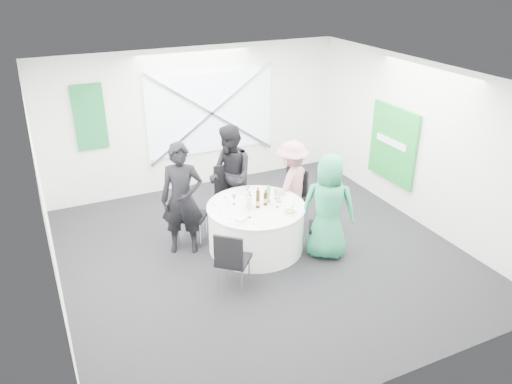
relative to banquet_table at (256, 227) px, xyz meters
name	(u,v)px	position (x,y,z in m)	size (l,w,h in m)	color
floor	(261,253)	(0.00, -0.20, -0.38)	(6.00, 6.00, 0.00)	black
ceiling	(262,78)	(0.00, -0.20, 2.42)	(6.00, 6.00, 0.00)	white
wall_back	(196,119)	(0.00, 2.80, 1.02)	(6.00, 6.00, 0.00)	white
wall_front	(393,280)	(0.00, -3.20, 1.02)	(6.00, 6.00, 0.00)	white
wall_left	(46,213)	(-3.00, -0.20, 1.02)	(6.00, 6.00, 0.00)	white
wall_right	(419,144)	(3.00, -0.20, 1.02)	(6.00, 6.00, 0.00)	white
window_panel	(211,113)	(0.30, 2.76, 1.12)	(2.60, 0.03, 1.60)	silver
window_brace_a	(212,113)	(0.30, 2.72, 1.12)	(0.05, 0.05, 3.16)	silver
window_brace_b	(212,113)	(0.30, 2.72, 1.12)	(0.05, 0.05, 3.16)	silver
green_banner	(90,117)	(-2.00, 2.75, 1.32)	(0.55, 0.04, 1.20)	#156A2E
green_sign	(393,145)	(2.94, 0.40, 0.82)	(0.05, 1.20, 1.40)	green
banquet_table	(256,227)	(0.00, 0.00, 0.00)	(1.56, 1.56, 0.76)	white
chair_back	(229,189)	(-0.03, 1.05, 0.23)	(0.48, 0.49, 1.03)	black
chair_back_left	(186,210)	(-0.95, 0.66, 0.19)	(0.62, 0.62, 0.98)	black
chair_back_right	(293,192)	(0.95, 0.51, 0.20)	(0.62, 0.61, 0.99)	black
chair_front_right	(327,223)	(0.96, -0.58, 0.14)	(0.55, 0.55, 0.88)	black
chair_front_left	(231,257)	(-0.80, -0.92, 0.18)	(0.61, 0.61, 0.95)	black
person_man_back_left	(182,199)	(-1.06, 0.43, 0.53)	(0.66, 0.43, 1.81)	black
person_man_back	(230,176)	(-0.02, 1.01, 0.50)	(0.86, 0.47, 1.77)	black
person_woman_pink	(292,184)	(0.89, 0.46, 0.39)	(1.00, 0.46, 1.54)	tan
person_woman_green	(328,207)	(0.91, -0.65, 0.46)	(0.83, 0.54, 1.69)	#278F5E
plate_back	(244,192)	(0.03, 0.55, 0.39)	(0.27, 0.27, 0.01)	white
plate_back_left	(221,202)	(-0.46, 0.33, 0.39)	(0.27, 0.27, 0.01)	white
plate_back_right	(280,194)	(0.53, 0.20, 0.40)	(0.28, 0.28, 0.04)	white
plate_front_right	(290,212)	(0.37, -0.43, 0.40)	(0.24, 0.24, 0.04)	white
plate_front_left	(239,221)	(-0.45, -0.36, 0.39)	(0.25, 0.25, 0.01)	white
napkin	(242,219)	(-0.41, -0.37, 0.42)	(0.17, 0.11, 0.05)	white
beer_bottle_a	(250,201)	(-0.11, 0.00, 0.48)	(0.06, 0.06, 0.27)	#361F09
beer_bottle_b	(258,197)	(0.08, 0.09, 0.48)	(0.06, 0.06, 0.26)	#361F09
beer_bottle_c	(265,199)	(0.15, -0.03, 0.48)	(0.06, 0.06, 0.26)	#361F09
beer_bottle_d	(258,202)	(0.00, -0.07, 0.48)	(0.06, 0.06, 0.26)	#361F09
green_water_bottle	(268,196)	(0.22, 0.03, 0.50)	(0.08, 0.08, 0.30)	#45B554
clear_water_bottle	(248,204)	(-0.17, -0.09, 0.49)	(0.08, 0.08, 0.29)	silver
wine_glass_a	(276,191)	(0.40, 0.10, 0.50)	(0.07, 0.07, 0.17)	white
wine_glass_b	(234,197)	(-0.29, 0.20, 0.50)	(0.07, 0.07, 0.17)	white
wine_glass_c	(280,195)	(0.40, -0.04, 0.50)	(0.07, 0.07, 0.17)	white
wine_glass_d	(249,210)	(-0.25, -0.31, 0.50)	(0.07, 0.07, 0.17)	white
wine_glass_e	(278,200)	(0.28, -0.18, 0.50)	(0.07, 0.07, 0.17)	white
wine_glass_f	(269,190)	(0.32, 0.20, 0.50)	(0.07, 0.07, 0.17)	white
wine_glass_g	(247,189)	(0.03, 0.39, 0.50)	(0.07, 0.07, 0.17)	white
fork_a	(288,215)	(0.32, -0.48, 0.38)	(0.01, 0.15, 0.01)	silver
knife_a	(293,207)	(0.50, -0.28, 0.38)	(0.01, 0.15, 0.01)	silver
fork_b	(224,198)	(-0.36, 0.45, 0.38)	(0.01, 0.15, 0.01)	silver
knife_b	(220,211)	(-0.57, 0.08, 0.38)	(0.01, 0.15, 0.01)	silver
fork_c	(231,219)	(-0.52, -0.25, 0.38)	(0.01, 0.15, 0.01)	silver
knife_c	(252,223)	(-0.29, -0.49, 0.38)	(0.01, 0.15, 0.01)	silver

